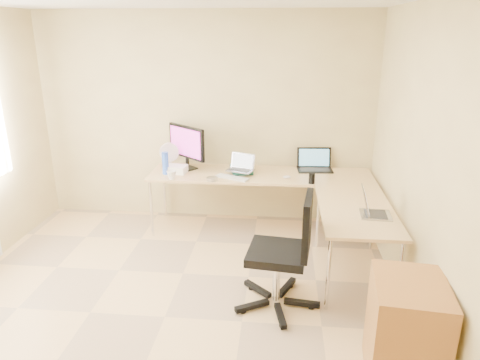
# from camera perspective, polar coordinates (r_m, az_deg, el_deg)

# --- Properties ---
(floor) EXTENTS (4.50, 4.50, 0.00)m
(floor) POSITION_cam_1_polar(r_m,az_deg,el_deg) (4.02, -9.77, -17.18)
(floor) COLOR tan
(floor) RESTS_ON ground
(wall_back) EXTENTS (4.50, 0.00, 4.50)m
(wall_back) POSITION_cam_1_polar(r_m,az_deg,el_deg) (5.56, -4.56, 7.92)
(wall_back) COLOR #CCBB7F
(wall_back) RESTS_ON ground
(wall_right) EXTENTS (0.00, 4.50, 4.50)m
(wall_right) POSITION_cam_1_polar(r_m,az_deg,el_deg) (3.49, 24.35, -0.38)
(wall_right) COLOR #CCBB7F
(wall_right) RESTS_ON ground
(desk_main) EXTENTS (2.65, 0.70, 0.73)m
(desk_main) POSITION_cam_1_polar(r_m,az_deg,el_deg) (5.36, 2.63, -2.89)
(desk_main) COLOR tan
(desk_main) RESTS_ON ground
(desk_return) EXTENTS (0.70, 1.30, 0.73)m
(desk_return) POSITION_cam_1_polar(r_m,az_deg,el_deg) (4.50, 14.55, -7.94)
(desk_return) COLOR tan
(desk_return) RESTS_ON ground
(monitor) EXTENTS (0.62, 0.56, 0.54)m
(monitor) POSITION_cam_1_polar(r_m,az_deg,el_deg) (5.40, -6.95, 4.25)
(monitor) COLOR black
(monitor) RESTS_ON desk_main
(book_stack) EXTENTS (0.31, 0.38, 0.05)m
(book_stack) POSITION_cam_1_polar(r_m,az_deg,el_deg) (5.31, 0.18, 1.40)
(book_stack) COLOR #19574D
(book_stack) RESTS_ON desk_main
(laptop_center) EXTENTS (0.36, 0.32, 0.19)m
(laptop_center) POSITION_cam_1_polar(r_m,az_deg,el_deg) (5.14, 0.04, 2.25)
(laptop_center) COLOR #9494AA
(laptop_center) RESTS_ON desk_main
(laptop_black) EXTENTS (0.44, 0.34, 0.26)m
(laptop_black) POSITION_cam_1_polar(r_m,az_deg,el_deg) (5.40, 9.78, 2.59)
(laptop_black) COLOR black
(laptop_black) RESTS_ON desk_main
(keyboard) EXTENTS (0.41, 0.27, 0.02)m
(keyboard) POSITION_cam_1_polar(r_m,az_deg,el_deg) (5.06, -1.03, 0.31)
(keyboard) COLOR silver
(keyboard) RESTS_ON desk_main
(mouse) EXTENTS (0.11, 0.09, 0.03)m
(mouse) POSITION_cam_1_polar(r_m,az_deg,el_deg) (5.09, 6.15, 0.40)
(mouse) COLOR beige
(mouse) RESTS_ON desk_main
(mug) EXTENTS (0.13, 0.13, 0.10)m
(mug) POSITION_cam_1_polar(r_m,az_deg,el_deg) (5.08, -8.90, 0.67)
(mug) COLOR silver
(mug) RESTS_ON desk_main
(cd_stack) EXTENTS (0.17, 0.17, 0.03)m
(cd_stack) POSITION_cam_1_polar(r_m,az_deg,el_deg) (5.00, -3.65, 0.13)
(cd_stack) COLOR silver
(cd_stack) RESTS_ON desk_main
(water_bottle) EXTENTS (0.10, 0.10, 0.27)m
(water_bottle) POSITION_cam_1_polar(r_m,az_deg,el_deg) (5.26, -9.71, 2.17)
(water_bottle) COLOR blue
(water_bottle) RESTS_ON desk_main
(papers) EXTENTS (0.23, 0.30, 0.01)m
(papers) POSITION_cam_1_polar(r_m,az_deg,el_deg) (5.44, -9.04, 1.34)
(papers) COLOR silver
(papers) RESTS_ON desk_main
(white_box) EXTENTS (0.27, 0.21, 0.09)m
(white_box) POSITION_cam_1_polar(r_m,az_deg,el_deg) (5.31, -8.31, 1.41)
(white_box) COLOR white
(white_box) RESTS_ON desk_main
(desk_fan) EXTENTS (0.31, 0.31, 0.30)m
(desk_fan) POSITION_cam_1_polar(r_m,az_deg,el_deg) (5.48, -9.07, 3.07)
(desk_fan) COLOR beige
(desk_fan) RESTS_ON desk_main
(black_cup) EXTENTS (0.07, 0.07, 0.12)m
(black_cup) POSITION_cam_1_polar(r_m,az_deg,el_deg) (4.94, 9.34, 0.18)
(black_cup) COLOR black
(black_cup) RESTS_ON desk_main
(laptop_return) EXTENTS (0.34, 0.28, 0.22)m
(laptop_return) POSITION_cam_1_polar(r_m,az_deg,el_deg) (4.21, 17.39, -3.10)
(laptop_return) COLOR #9F9FA9
(laptop_return) RESTS_ON desk_return
(office_chair) EXTENTS (0.72, 0.72, 1.07)m
(office_chair) POSITION_cam_1_polar(r_m,az_deg,el_deg) (3.88, 4.84, -9.69)
(office_chair) COLOR black
(office_chair) RESTS_ON ground
(cabinet) EXTENTS (0.54, 0.64, 0.82)m
(cabinet) POSITION_cam_1_polar(r_m,az_deg,el_deg) (3.40, 20.71, -18.41)
(cabinet) COLOR #956336
(cabinet) RESTS_ON ground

